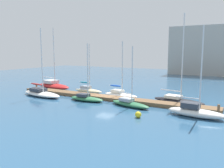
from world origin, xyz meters
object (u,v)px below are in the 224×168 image
object	(u,v)px
sailboat_6	(178,100)
sailboat_7	(195,111)
sailboat_0	(53,85)
sailboat_2	(88,90)
sailboat_1	(41,93)
sailboat_4	(120,94)
mooring_buoy_yellow	(138,115)
sailboat_3	(86,98)
sailboat_5	(130,103)
harbor_building_distant	(205,51)

from	to	relation	value
sailboat_6	sailboat_7	xyz separation A→B (m)	(3.30, -5.79, 0.13)
sailboat_0	sailboat_2	bearing A→B (deg)	7.86
sailboat_1	sailboat_4	world-z (taller)	sailboat_1
mooring_buoy_yellow	sailboat_3	bearing A→B (deg)	157.51
sailboat_0	sailboat_5	bearing A→B (deg)	-6.53
sailboat_5	sailboat_4	bearing A→B (deg)	142.84
sailboat_1	harbor_building_distant	bearing A→B (deg)	78.46
sailboat_7	mooring_buoy_yellow	xyz separation A→B (m)	(-5.18, -3.28, -0.28)
mooring_buoy_yellow	sailboat_5	bearing A→B (deg)	125.80
sailboat_3	sailboat_6	bearing A→B (deg)	22.23
sailboat_1	sailboat_7	xyz separation A→B (m)	(23.02, -0.06, 0.08)
sailboat_0	harbor_building_distant	bearing A→B (deg)	74.52
sailboat_2	sailboat_4	world-z (taller)	sailboat_4
sailboat_0	sailboat_4	world-z (taller)	sailboat_0
sailboat_1	sailboat_6	xyz separation A→B (m)	(19.72, 5.73, -0.05)
sailboat_4	sailboat_7	world-z (taller)	sailboat_7
sailboat_7	harbor_building_distant	world-z (taller)	harbor_building_distant
sailboat_1	sailboat_5	bearing A→B (deg)	10.62
sailboat_2	sailboat_4	xyz separation A→B (m)	(6.50, -0.72, -0.02)
sailboat_3	sailboat_4	distance (m)	5.59
sailboat_6	mooring_buoy_yellow	bearing A→B (deg)	-93.61
sailboat_3	mooring_buoy_yellow	world-z (taller)	sailboat_3
sailboat_4	harbor_building_distant	size ratio (longest dim) A/B	0.42
harbor_building_distant	sailboat_4	bearing A→B (deg)	-97.97
sailboat_7	mooring_buoy_yellow	world-z (taller)	sailboat_7
harbor_building_distant	sailboat_3	bearing A→B (deg)	-100.57
sailboat_0	harbor_building_distant	world-z (taller)	harbor_building_distant
mooring_buoy_yellow	harbor_building_distant	distance (m)	52.45
sailboat_1	sailboat_3	world-z (taller)	sailboat_1
sailboat_0	sailboat_1	world-z (taller)	sailboat_0
sailboat_0	sailboat_2	xyz separation A→B (m)	(8.35, -0.45, -0.09)
sailboat_0	sailboat_6	xyz separation A→B (m)	(23.51, -0.88, -0.12)
sailboat_3	sailboat_2	bearing A→B (deg)	121.80
sailboat_6	harbor_building_distant	bearing A→B (deg)	101.58
sailboat_0	sailboat_7	bearing A→B (deg)	-3.03
sailboat_5	sailboat_7	distance (m)	8.15
sailboat_3	sailboat_1	bearing A→B (deg)	-176.81
sailboat_4	sailboat_7	distance (m)	13.16
sailboat_0	sailboat_4	bearing A→B (deg)	6.45
mooring_buoy_yellow	harbor_building_distant	size ratio (longest dim) A/B	0.03
sailboat_6	sailboat_0	bearing A→B (deg)	-174.05
sailboat_4	sailboat_6	bearing A→B (deg)	7.60
sailboat_3	sailboat_7	size ratio (longest dim) A/B	0.84
sailboat_0	sailboat_7	distance (m)	27.62
sailboat_5	mooring_buoy_yellow	world-z (taller)	sailboat_5
sailboat_5	sailboat_3	bearing A→B (deg)	-165.78
sailboat_1	sailboat_2	world-z (taller)	sailboat_1
sailboat_1	sailboat_6	world-z (taller)	sailboat_6
sailboat_0	sailboat_3	distance (m)	13.35
sailboat_4	sailboat_6	size ratio (longest dim) A/B	0.72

